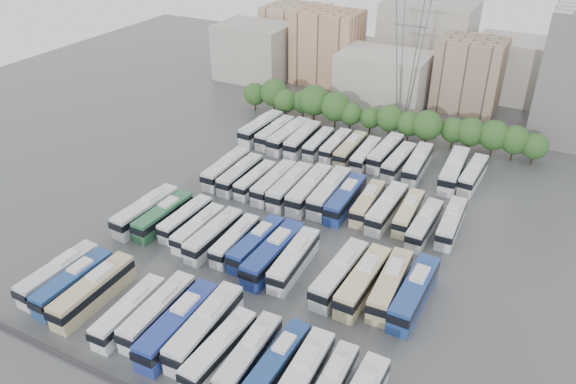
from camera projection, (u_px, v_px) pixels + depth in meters
The scene contains 54 objects.
ground at pixel (286, 237), 84.82m from camera, with size 220.00×220.00×0.00m, color #424447.
tree_line at pixel (376, 115), 115.34m from camera, with size 64.75×7.66×8.46m.
city_buildings at pixel (394, 56), 138.89m from camera, with size 102.00×35.00×20.00m.
electricity_pylon at pixel (410, 38), 112.93m from camera, with size 9.00×6.91×33.83m.
bus_r0_s0 at pixel (59, 274), 74.28m from camera, with size 3.12×12.29×3.83m.
bus_r0_s1 at pixel (74, 282), 72.71m from camera, with size 2.74×12.19×3.82m.
bus_r0_s2 at pixel (94, 290), 71.15m from camera, with size 3.04×13.05×4.08m.
bus_r0_s4 at pixel (129, 312), 68.06m from camera, with size 2.95×11.74×3.66m.
bus_r0_s5 at pixel (158, 311), 67.93m from camera, with size 3.09×12.50×3.90m.
bus_r0_s6 at pixel (178, 324), 65.79m from camera, with size 3.21×13.51×4.22m.
bus_r0_s7 at pixel (205, 327), 65.42m from camera, with size 3.34×13.39×4.17m.
bus_r0_s8 at pixel (220, 349), 62.75m from camera, with size 3.05×11.79×3.67m.
bus_r0_s9 at pixel (249, 356), 61.95m from camera, with size 2.88×11.76×3.67m.
bus_r0_s10 at pixel (278, 362), 61.18m from camera, with size 2.67×11.47×3.59m.
bus_r0_s11 at pixel (301, 379), 58.90m from camera, with size 3.23×12.81×3.99m.
bus_r1_s0 at pixel (146, 211), 87.70m from camera, with size 3.46×12.97×4.03m.
bus_r1_s1 at pixel (164, 216), 86.71m from camera, with size 2.90×11.98×3.74m.
bus_r1_s2 at pixel (186, 218), 86.30m from camera, with size 2.66×11.01×3.44m.
bus_r1_s3 at pixel (199, 228), 83.97m from camera, with size 2.41×10.97×3.44m.
bus_r1_s4 at pixel (214, 235), 82.18m from camera, with size 2.82×11.98×3.74m.
bus_r1_s5 at pixel (235, 240), 81.31m from camera, with size 2.71×10.99×3.43m.
bus_r1_s6 at pixel (257, 244), 80.28m from camera, with size 3.00×12.04×3.75m.
bus_r1_s7 at pixel (274, 253), 77.91m from camera, with size 3.18×13.48×4.21m.
bus_r1_s8 at pixel (294, 259), 76.93m from camera, with size 3.32×12.47×3.87m.
bus_r1_s10 at pixel (340, 274), 74.13m from camera, with size 3.35×13.03×4.06m.
bus_r1_s11 at pixel (363, 281), 72.78m from camera, with size 3.24×13.16×4.11m.
bus_r1_s12 at pixel (390, 284), 72.26m from camera, with size 3.32×12.78×3.98m.
bus_r1_s13 at pixel (414, 293), 70.75m from camera, with size 3.10×13.22×4.13m.
bus_r2_s1 at pixel (226, 168), 100.14m from camera, with size 2.88×12.43×3.89m.
bus_r2_s2 at pixel (240, 174), 98.40m from camera, with size 2.74×11.95×3.74m.
bus_r2_s3 at pixel (255, 180), 97.06m from camera, with size 2.55×10.84×3.39m.
bus_r2_s4 at pixel (274, 182), 95.80m from camera, with size 2.78×12.21×3.82m.
bus_r2_s5 at pixel (290, 186), 94.49m from camera, with size 3.05×12.85×4.02m.
bus_r2_s6 at pixel (309, 189), 93.47m from camera, with size 3.29×13.34×4.16m.
bus_r2_s7 at pixel (329, 192), 92.70m from camera, with size 3.32×13.31×4.15m.
bus_r2_s8 at pixel (345, 198), 90.97m from camera, with size 3.10×12.78×3.99m.
bus_r2_s9 at pixel (368, 203), 90.24m from camera, with size 2.91×11.46×3.57m.
bus_r2_s10 at pixel (387, 208), 88.54m from camera, with size 3.02×12.65×3.95m.
bus_r2_s11 at pixel (408, 212), 87.73m from camera, with size 2.87×11.22×3.49m.
bus_r2_s12 at pixel (424, 224), 84.75m from camera, with size 2.78×11.67×3.64m.
bus_r2_s13 at pixel (451, 223), 85.10m from camera, with size 2.98×11.79×3.67m.
bus_r3_s0 at pixel (261, 128), 115.57m from camera, with size 3.50×13.16×4.09m.
bus_r3_s1 at pixel (275, 132), 113.81m from camera, with size 2.86×12.25×3.83m.
bus_r3_s2 at pixel (289, 136), 112.07m from camera, with size 3.35×13.20×4.11m.
bus_r3_s3 at pixel (303, 139), 110.98m from camera, with size 3.21×12.68×3.95m.
bus_r3_s4 at pixel (318, 143), 109.89m from camera, with size 2.75×10.93×3.41m.
bus_r3_s5 at pixel (336, 145), 108.97m from camera, with size 2.63×11.18×3.50m.
bus_r3_s6 at pixel (350, 149), 107.24m from camera, with size 2.68×11.78×3.69m.
bus_r3_s7 at pixel (366, 154), 105.46m from camera, with size 2.77×11.38×3.55m.
bus_r3_s8 at pixel (386, 152), 105.78m from camera, with size 3.24×12.68×3.95m.
bus_r3_s9 at pixel (399, 161), 102.76m from camera, with size 3.11×12.04×3.75m.
bus_r3_s10 at pixel (418, 163), 101.73m from camera, with size 3.24×12.72×3.96m.
bus_r3_s12 at pixel (454, 170), 99.24m from camera, with size 3.51×13.77×4.29m.
bus_r3_s13 at pixel (473, 174), 98.45m from camera, with size 3.06×11.86×3.69m.
Camera 1 is at (32.76, -61.73, 48.56)m, focal length 35.00 mm.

